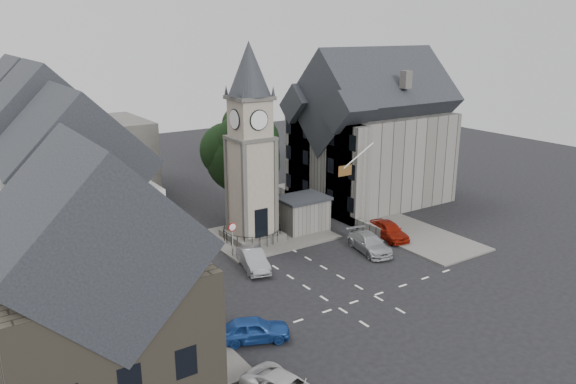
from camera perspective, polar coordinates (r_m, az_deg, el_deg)
ground at (r=41.42m, az=1.97°, el=-8.14°), size 120.00×120.00×0.00m
pavement_west at (r=41.50m, az=-17.49°, el=-8.78°), size 6.00×30.00×0.14m
pavement_east at (r=54.22m, az=7.40°, el=-2.19°), size 6.00×26.00×0.14m
central_island at (r=48.32m, az=-2.11°, el=-4.37°), size 10.00×8.00×0.16m
road_markings at (r=37.54m, az=6.94°, el=-10.97°), size 20.00×8.00×0.01m
clock_tower at (r=45.36m, az=-3.82°, el=4.80°), size 4.86×4.86×16.25m
stone_shelter at (r=49.15m, az=1.46°, el=-2.19°), size 4.30×3.30×3.08m
town_tree at (r=50.82m, az=-4.67°, el=4.71°), size 7.20×7.20×10.80m
warning_sign_post at (r=43.38m, az=-5.66°, el=-4.16°), size 0.70×0.19×2.85m
terrace_pink at (r=48.24m, az=-24.98°, el=2.12°), size 8.10×7.60×12.80m
terrace_cream at (r=40.56m, az=-23.13°, el=-0.11°), size 8.10×7.60×12.80m
terrace_tudor at (r=33.16m, az=-20.35°, el=-4.02°), size 8.10×7.60×12.00m
building_sw_stone at (r=25.12m, az=-18.48°, el=-12.56°), size 8.60×7.60×10.40m
backdrop_west at (r=60.90m, az=-23.32°, el=2.49°), size 20.00×10.00×8.00m
east_building at (r=57.15m, az=8.39°, el=5.15°), size 14.40×11.40×12.60m
east_boundary_wall at (r=53.88m, az=3.77°, el=-1.78°), size 0.40×16.00×0.90m
flagpole at (r=46.93m, az=7.18°, el=3.70°), size 3.68×0.10×2.74m
car_west_blue at (r=32.82m, az=-3.53°, el=-13.75°), size 4.47×3.16×1.41m
car_west_silver at (r=38.96m, az=-13.14°, el=-9.02°), size 4.35×4.33×1.50m
car_west_grey at (r=43.72m, az=-14.98°, el=-6.46°), size 4.53×2.11×1.26m
car_island_silver at (r=41.78m, az=-3.57°, el=-6.85°), size 2.56×4.66×1.46m
car_island_east at (r=45.25m, az=8.27°, el=-5.17°), size 2.88×5.13×1.40m
car_east_red at (r=48.25m, az=10.23°, el=-3.82°), size 2.60×4.65×1.49m
pedestrian at (r=53.12m, az=7.57°, el=-1.75°), size 0.70×0.66×1.61m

